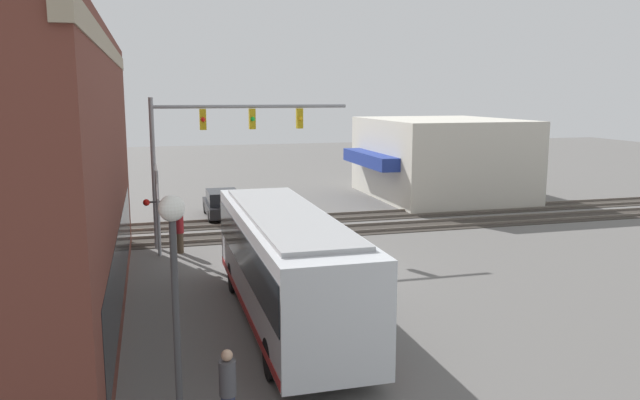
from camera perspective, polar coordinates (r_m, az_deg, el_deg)
ground_plane at (r=24.65m, az=0.62°, el=-6.08°), size 120.00×120.00×0.00m
shop_building at (r=41.65m, az=10.87°, el=3.80°), size 10.63×9.86×5.09m
city_bus at (r=18.44m, az=-3.15°, el=-5.65°), size 10.89×2.59×3.32m
traffic_signal_gantry at (r=27.76m, az=-9.38°, el=5.91°), size 0.42×8.72×6.55m
crossing_signal at (r=26.54m, az=-14.62°, el=-0.18°), size 1.41×1.18×3.81m
streetlamp at (r=10.96m, az=-13.02°, el=-10.19°), size 0.44×0.44×5.07m
rail_track_near at (r=30.28m, az=-2.50°, el=-3.05°), size 2.60×60.00×0.15m
rail_track_far at (r=33.34m, az=-3.72°, el=-1.87°), size 2.60×60.00×0.15m
parked_car_black at (r=34.56m, az=-8.90°, el=-0.44°), size 4.39×1.82×1.49m
pedestrian_at_crossing at (r=27.09m, az=-12.70°, el=-2.81°), size 0.34×0.34×1.84m
pedestrian_by_lamp at (r=12.94m, az=-8.42°, el=-16.96°), size 0.34×0.34×1.80m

